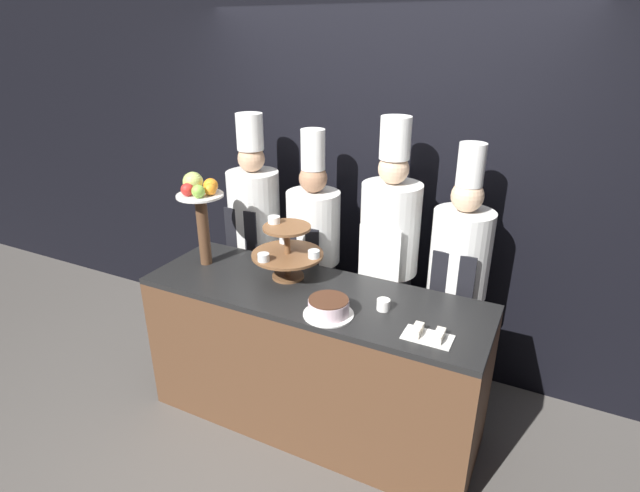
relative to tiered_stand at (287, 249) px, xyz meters
name	(u,v)px	position (x,y,z in m)	size (l,w,h in m)	color
ground_plane	(288,453)	(0.22, -0.43, -1.13)	(14.00, 14.00, 0.00)	#5B5651
wall_back	(374,176)	(0.22, 0.85, 0.27)	(10.00, 0.06, 2.80)	black
buffet_counter	(313,358)	(0.22, -0.10, -0.66)	(2.05, 0.67, 0.94)	brown
tiered_stand	(287,249)	(0.00, 0.00, 0.00)	(0.44, 0.44, 0.38)	brown
fruit_pedestal	(200,201)	(-0.59, -0.06, 0.23)	(0.29, 0.29, 0.60)	brown
cake_round	(328,307)	(0.42, -0.29, -0.14)	(0.27, 0.27, 0.10)	white
cup_white	(383,305)	(0.66, -0.11, -0.16)	(0.07, 0.07, 0.06)	white
cake_square_tray	(428,334)	(0.95, -0.27, -0.17)	(0.24, 0.14, 0.05)	white
chef_left	(255,229)	(-0.56, 0.48, -0.13)	(0.37, 0.37, 1.83)	#28282D
chef_center_left	(313,247)	(-0.07, 0.48, -0.19)	(0.37, 0.37, 1.76)	black
chef_center_right	(389,250)	(0.48, 0.48, -0.10)	(0.38, 0.38, 1.88)	#28282D
chef_right	(458,275)	(0.93, 0.48, -0.18)	(0.36, 0.36, 1.77)	#38332D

